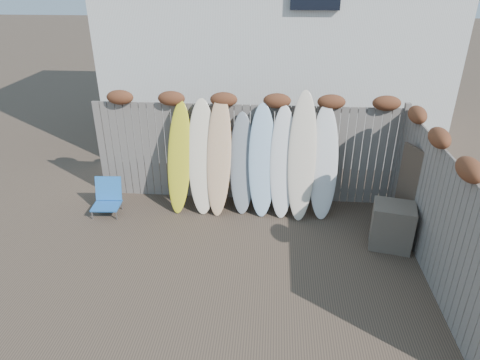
# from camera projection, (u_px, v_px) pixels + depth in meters

# --- Properties ---
(ground) EXTENTS (80.00, 80.00, 0.00)m
(ground) POSITION_uv_depth(u_px,v_px,m) (234.00, 269.00, 6.82)
(ground) COLOR #493A2D
(back_fence) EXTENTS (6.05, 0.28, 2.24)m
(back_fence) POSITION_uv_depth(u_px,v_px,m) (248.00, 145.00, 8.43)
(back_fence) COLOR slate
(back_fence) RESTS_ON ground
(right_fence) EXTENTS (0.28, 4.40, 2.24)m
(right_fence) POSITION_uv_depth(u_px,v_px,m) (436.00, 207.00, 6.32)
(right_fence) COLOR slate
(right_fence) RESTS_ON ground
(house) EXTENTS (8.50, 5.50, 6.33)m
(house) POSITION_uv_depth(u_px,v_px,m) (275.00, 16.00, 11.17)
(house) COLOR silver
(house) RESTS_ON ground
(beach_chair) EXTENTS (0.54, 0.57, 0.68)m
(beach_chair) POSITION_uv_depth(u_px,v_px,m) (108.00, 197.00, 8.32)
(beach_chair) COLOR #2362B3
(beach_chair) RESTS_ON ground
(wooden_crate) EXTENTS (0.78, 0.69, 0.79)m
(wooden_crate) POSITION_uv_depth(u_px,v_px,m) (392.00, 226.00, 7.25)
(wooden_crate) COLOR brown
(wooden_crate) RESTS_ON ground
(lattice_panel) EXTENTS (0.46, 1.04, 1.65)m
(lattice_panel) POSITION_uv_depth(u_px,v_px,m) (418.00, 199.00, 7.20)
(lattice_panel) COLOR brown
(lattice_panel) RESTS_ON ground
(surfboard_0) EXTENTS (0.53, 0.78, 2.09)m
(surfboard_0) POSITION_uv_depth(u_px,v_px,m) (179.00, 158.00, 8.20)
(surfboard_0) COLOR yellow
(surfboard_0) RESTS_ON ground
(surfboard_1) EXTENTS (0.62, 0.80, 2.14)m
(surfboard_1) POSITION_uv_depth(u_px,v_px,m) (202.00, 157.00, 8.16)
(surfboard_1) COLOR beige
(surfboard_1) RESTS_ON ground
(surfboard_2) EXTENTS (0.51, 0.81, 2.24)m
(surfboard_2) POSITION_uv_depth(u_px,v_px,m) (219.00, 156.00, 8.10)
(surfboard_2) COLOR #FFC68B
(surfboard_2) RESTS_ON ground
(surfboard_3) EXTENTS (0.52, 0.71, 1.90)m
(surfboard_3) POSITION_uv_depth(u_px,v_px,m) (242.00, 164.00, 8.19)
(surfboard_3) COLOR gray
(surfboard_3) RESTS_ON ground
(surfboard_4) EXTENTS (0.56, 0.76, 2.09)m
(surfboard_4) POSITION_uv_depth(u_px,v_px,m) (262.00, 161.00, 8.09)
(surfboard_4) COLOR #A2C6E3
(surfboard_4) RESTS_ON ground
(surfboard_5) EXTENTS (0.49, 0.74, 2.07)m
(surfboard_5) POSITION_uv_depth(u_px,v_px,m) (283.00, 162.00, 8.05)
(surfboard_5) COLOR white
(surfboard_5) RESTS_ON ground
(surfboard_6) EXTENTS (0.55, 0.84, 2.34)m
(surfboard_6) POSITION_uv_depth(u_px,v_px,m) (302.00, 157.00, 7.94)
(surfboard_6) COLOR beige
(surfboard_6) RESTS_ON ground
(surfboard_7) EXTENTS (0.54, 0.74, 2.09)m
(surfboard_7) POSITION_uv_depth(u_px,v_px,m) (324.00, 163.00, 8.00)
(surfboard_7) COLOR silver
(surfboard_7) RESTS_ON ground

